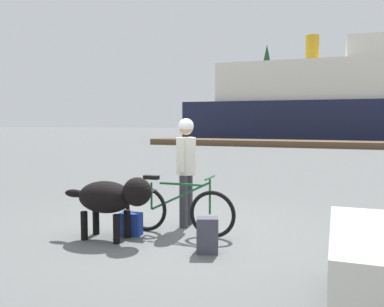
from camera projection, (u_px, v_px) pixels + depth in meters
ground_plane at (171, 232)px, 6.16m from camera, size 160.00×160.00×0.00m
bicycle at (177, 209)px, 6.01m from camera, size 1.79×0.44×0.91m
person_cyclist at (186, 161)px, 6.44m from camera, size 0.32×0.53×1.76m
dog at (112, 197)px, 5.72m from camera, size 1.42×0.55×0.93m
backpack at (207, 235)px, 5.17m from camera, size 0.33×0.28×0.47m
handbag_pannier at (131, 224)px, 5.98m from camera, size 0.33×0.20×0.34m
dock_pier at (287, 143)px, 26.48m from camera, size 19.10×2.42×0.40m
ferry_boat at (353, 103)px, 32.79m from camera, size 26.92×8.19×8.89m
pine_tree_far_left at (267, 78)px, 53.04m from camera, size 3.59×3.59×11.80m
pine_tree_center at (308, 81)px, 50.53m from camera, size 2.82×2.82×10.33m
pine_tree_mid_back at (248, 87)px, 59.28m from camera, size 3.81×3.81×10.34m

